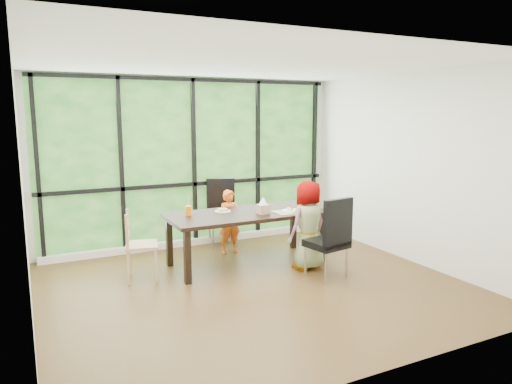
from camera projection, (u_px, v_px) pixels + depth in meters
ground at (255, 286)px, 5.89m from camera, size 5.00×5.00×0.00m
back_wall at (193, 162)px, 7.65m from camera, size 5.00×0.00×5.00m
foliage_backdrop at (193, 162)px, 7.63m from camera, size 4.80×0.02×2.65m
window_mullions at (194, 162)px, 7.60m from camera, size 4.80×0.06×2.65m
window_sill at (197, 241)px, 7.77m from camera, size 4.80×0.12×0.10m
dining_table at (247, 238)px, 6.72m from camera, size 2.32×1.22×0.75m
chair_window_leather at (223, 213)px, 7.61m from camera, size 0.55×0.55×1.08m
chair_interior_leather at (327, 238)px, 6.11m from camera, size 0.53×0.53×1.08m
chair_end_beech at (142, 245)px, 6.08m from camera, size 0.49×0.50×0.90m
child_toddler at (230, 222)px, 7.23m from camera, size 0.37×0.25×0.98m
child_older at (307, 225)px, 6.47m from camera, size 0.67×0.50×1.23m
placemat at (290, 212)px, 6.69m from camera, size 0.46×0.34×0.01m
plate_far at (223, 211)px, 6.70m from camera, size 0.23×0.23×0.01m
plate_near at (290, 211)px, 6.74m from camera, size 0.23×0.23×0.01m
orange_cup at (189, 211)px, 6.46m from camera, size 0.08×0.08×0.13m
green_cup at (311, 206)px, 6.78m from camera, size 0.09×0.09×0.14m
tissue_box at (263, 209)px, 6.57m from camera, size 0.15×0.15×0.13m
crepe_rolls_far at (223, 210)px, 6.69m from camera, size 0.15×0.12×0.04m
crepe_rolls_near at (290, 209)px, 6.73m from camera, size 0.05×0.12×0.04m
straw_white at (188, 203)px, 6.45m from camera, size 0.01×0.04×0.20m
straw_pink at (311, 198)px, 6.76m from camera, size 0.01×0.04×0.20m
tissue at (263, 201)px, 6.55m from camera, size 0.12×0.12×0.11m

